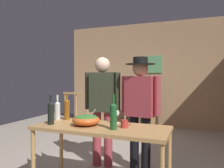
# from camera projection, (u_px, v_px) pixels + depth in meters

# --- Properties ---
(back_wall) EXTENTS (5.24, 0.10, 2.90)m
(back_wall) POSITION_uv_depth(u_px,v_px,m) (156.00, 75.00, 6.16)
(back_wall) COLOR tan
(back_wall) RESTS_ON ground_plane
(framed_picture) EXTENTS (0.42, 0.03, 0.48)m
(framed_picture) POSITION_uv_depth(u_px,v_px,m) (154.00, 64.00, 6.11)
(framed_picture) COLOR #5EA268
(stair_railing) EXTENTS (2.55, 0.10, 1.01)m
(stair_railing) POSITION_uv_depth(u_px,v_px,m) (119.00, 108.00, 5.57)
(stair_railing) COLOR #B2844C
(stair_railing) RESTS_ON ground_plane
(tv_console) EXTENTS (0.90, 0.40, 0.54)m
(tv_console) POSITION_uv_depth(u_px,v_px,m) (141.00, 118.00, 6.00)
(tv_console) COLOR #38281E
(tv_console) RESTS_ON ground_plane
(flat_screen_tv) EXTENTS (0.53, 0.12, 0.39)m
(flat_screen_tv) POSITION_uv_depth(u_px,v_px,m) (140.00, 99.00, 5.96)
(flat_screen_tv) COLOR black
(flat_screen_tv) RESTS_ON tv_console
(serving_table) EXTENTS (1.60, 0.66, 0.78)m
(serving_table) POSITION_uv_depth(u_px,v_px,m) (101.00, 133.00, 2.61)
(serving_table) COLOR #B2844C
(serving_table) RESTS_ON ground_plane
(salad_bowl) EXTENTS (0.34, 0.34, 0.21)m
(salad_bowl) POSITION_uv_depth(u_px,v_px,m) (86.00, 119.00, 2.65)
(salad_bowl) COLOR #DB5B23
(salad_bowl) RESTS_ON serving_table
(wine_glass) EXTENTS (0.08, 0.08, 0.17)m
(wine_glass) POSITION_uv_depth(u_px,v_px,m) (116.00, 114.00, 2.79)
(wine_glass) COLOR silver
(wine_glass) RESTS_ON serving_table
(wine_bottle_amber) EXTENTS (0.08, 0.08, 0.36)m
(wine_bottle_amber) POSITION_uv_depth(u_px,v_px,m) (67.00, 109.00, 3.01)
(wine_bottle_amber) COLOR brown
(wine_bottle_amber) RESTS_ON serving_table
(wine_bottle_green) EXTENTS (0.08, 0.08, 0.39)m
(wine_bottle_green) POSITION_uv_depth(u_px,v_px,m) (113.00, 115.00, 2.44)
(wine_bottle_green) COLOR #1E5628
(wine_bottle_green) RESTS_ON serving_table
(wine_bottle_clear) EXTENTS (0.08, 0.08, 0.34)m
(wine_bottle_clear) POSITION_uv_depth(u_px,v_px,m) (57.00, 110.00, 2.99)
(wine_bottle_clear) COLOR silver
(wine_bottle_clear) RESTS_ON serving_table
(wine_bottle_dark) EXTENTS (0.08, 0.08, 0.36)m
(wine_bottle_dark) POSITION_uv_depth(u_px,v_px,m) (51.00, 112.00, 2.70)
(wine_bottle_dark) COLOR black
(wine_bottle_dark) RESTS_ON serving_table
(mug_red) EXTENTS (0.12, 0.08, 0.09)m
(mug_red) POSITION_uv_depth(u_px,v_px,m) (124.00, 124.00, 2.52)
(mug_red) COLOR #B7332D
(mug_red) RESTS_ON serving_table
(person_standing_left) EXTENTS (0.55, 0.27, 1.67)m
(person_standing_left) POSITION_uv_depth(u_px,v_px,m) (102.00, 102.00, 3.37)
(person_standing_left) COLOR #9E3842
(person_standing_left) RESTS_ON ground_plane
(person_standing_right) EXTENTS (0.59, 0.42, 1.65)m
(person_standing_right) POSITION_uv_depth(u_px,v_px,m) (140.00, 104.00, 3.16)
(person_standing_right) COLOR black
(person_standing_right) RESTS_ON ground_plane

